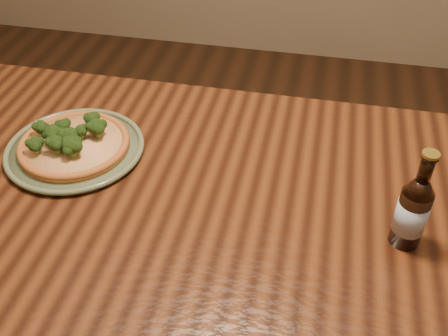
% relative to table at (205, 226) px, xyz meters
% --- Properties ---
extents(table, '(1.60, 0.90, 0.75)m').
position_rel_table_xyz_m(table, '(0.00, 0.00, 0.00)').
color(table, '#4C2510').
rests_on(table, ground).
extents(plate, '(0.33, 0.33, 0.02)m').
position_rel_table_xyz_m(plate, '(-0.34, 0.09, 0.10)').
color(plate, '#5A6948').
rests_on(plate, table).
extents(pizza, '(0.27, 0.27, 0.07)m').
position_rel_table_xyz_m(pizza, '(-0.34, 0.09, 0.12)').
color(pizza, '#B16227').
rests_on(pizza, plate).
extents(beer_bottle, '(0.06, 0.06, 0.22)m').
position_rel_table_xyz_m(beer_bottle, '(0.42, -0.04, 0.18)').
color(beer_bottle, black).
rests_on(beer_bottle, table).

